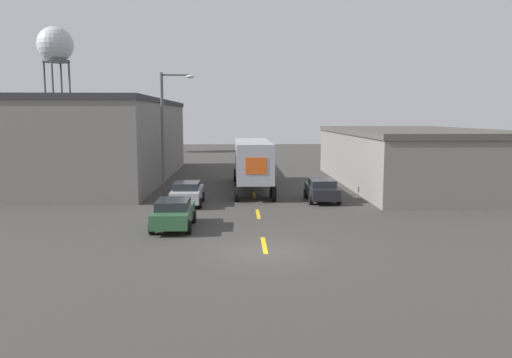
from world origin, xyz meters
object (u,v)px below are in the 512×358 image
parked_car_left_near (173,213)px  water_tower (55,47)px  semi_truck (252,160)px  parked_car_right_mid (322,190)px  parked_car_left_far (187,193)px  street_lamp (166,128)px

parked_car_left_near → water_tower: 58.15m
water_tower → semi_truck: bearing=-53.6°
semi_truck → parked_car_right_mid: semi_truck is taller
parked_car_left_near → parked_car_left_far: (0.00, 6.70, 0.00)m
parked_car_left_far → street_lamp: street_lamp is taller
street_lamp → parked_car_left_far: bearing=-49.0°
semi_truck → street_lamp: street_lamp is taller
semi_truck → parked_car_left_near: 14.12m
street_lamp → parked_car_left_near: bearing=-80.0°
semi_truck → parked_car_right_mid: 7.36m
parked_car_right_mid → parked_car_left_far: bearing=-173.3°
semi_truck → street_lamp: bearing=-140.0°
street_lamp → semi_truck: bearing=40.9°
semi_truck → parked_car_left_near: (-4.27, -13.37, -1.52)m
parked_car_right_mid → water_tower: water_tower is taller
parked_car_left_near → parked_car_right_mid: size_ratio=1.00×
parked_car_left_near → parked_car_left_far: 6.70m
semi_truck → street_lamp: size_ratio=1.54×
semi_truck → parked_car_left_near: size_ratio=3.15×
parked_car_right_mid → parked_car_left_near: bearing=-138.6°
parked_car_left_near → parked_car_left_far: bearing=90.0°
parked_car_left_far → street_lamp: 4.63m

